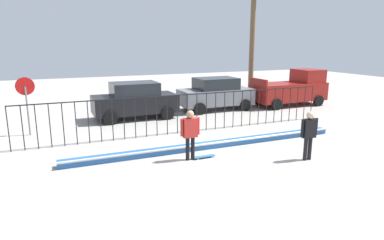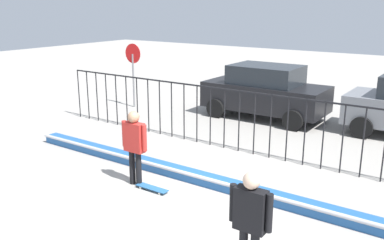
{
  "view_description": "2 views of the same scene",
  "coord_description": "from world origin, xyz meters",
  "px_view_note": "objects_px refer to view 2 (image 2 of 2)",
  "views": [
    {
      "loc": [
        -5.49,
        -10.03,
        3.93
      ],
      "look_at": [
        -0.64,
        1.35,
        1.06
      ],
      "focal_mm": 31.48,
      "sensor_mm": 36.0,
      "label": 1
    },
    {
      "loc": [
        4.89,
        -6.55,
        3.96
      ],
      "look_at": [
        -0.6,
        1.32,
        1.34
      ],
      "focal_mm": 39.72,
      "sensor_mm": 36.0,
      "label": 2
    }
  ],
  "objects_px": {
    "skateboarder": "(134,141)",
    "parked_car_black": "(265,91)",
    "stop_sign": "(133,66)",
    "skateboard": "(152,188)",
    "camera_operator": "(250,216)"
  },
  "relations": [
    {
      "from": "stop_sign",
      "to": "skateboarder",
      "type": "bearing_deg",
      "value": -47.46
    },
    {
      "from": "skateboarder",
      "to": "camera_operator",
      "type": "relative_size",
      "value": 1.02
    },
    {
      "from": "skateboard",
      "to": "camera_operator",
      "type": "bearing_deg",
      "value": -17.18
    },
    {
      "from": "skateboarder",
      "to": "parked_car_black",
      "type": "distance_m",
      "value": 7.04
    },
    {
      "from": "skateboard",
      "to": "camera_operator",
      "type": "height_order",
      "value": "camera_operator"
    },
    {
      "from": "skateboarder",
      "to": "camera_operator",
      "type": "bearing_deg",
      "value": -45.41
    },
    {
      "from": "parked_car_black",
      "to": "camera_operator",
      "type": "bearing_deg",
      "value": -61.62
    },
    {
      "from": "skateboarder",
      "to": "stop_sign",
      "type": "distance_m",
      "value": 7.67
    },
    {
      "from": "skateboard",
      "to": "parked_car_black",
      "type": "height_order",
      "value": "parked_car_black"
    },
    {
      "from": "skateboarder",
      "to": "parked_car_black",
      "type": "relative_size",
      "value": 0.4
    },
    {
      "from": "skateboarder",
      "to": "stop_sign",
      "type": "height_order",
      "value": "stop_sign"
    },
    {
      "from": "skateboard",
      "to": "camera_operator",
      "type": "relative_size",
      "value": 0.47
    },
    {
      "from": "skateboarder",
      "to": "skateboard",
      "type": "height_order",
      "value": "skateboarder"
    },
    {
      "from": "skateboard",
      "to": "stop_sign",
      "type": "distance_m",
      "value": 8.18
    },
    {
      "from": "skateboarder",
      "to": "skateboard",
      "type": "relative_size",
      "value": 2.15
    }
  ]
}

